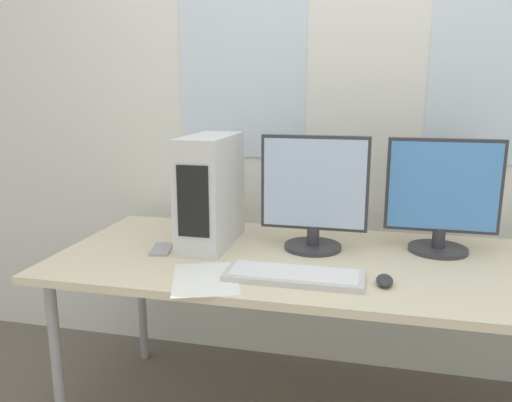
{
  "coord_description": "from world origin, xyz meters",
  "views": [
    {
      "loc": [
        0.04,
        -1.32,
        1.31
      ],
      "look_at": [
        -0.36,
        0.42,
        0.91
      ],
      "focal_mm": 35.0,
      "sensor_mm": 36.0,
      "label": 1
    }
  ],
  "objects": [
    {
      "name": "wall_back",
      "position": [
        0.0,
        0.97,
        1.35
      ],
      "size": [
        8.0,
        0.07,
        2.7
      ],
      "color": "silver",
      "rests_on": "ground_plane"
    },
    {
      "name": "desk",
      "position": [
        0.0,
        0.42,
        0.66
      ],
      "size": [
        2.19,
        0.84,
        0.71
      ],
      "color": "beige",
      "rests_on": "ground_plane"
    },
    {
      "name": "pc_tower",
      "position": [
        -0.56,
        0.5,
        0.92
      ],
      "size": [
        0.17,
        0.41,
        0.43
      ],
      "color": "silver",
      "rests_on": "desk"
    },
    {
      "name": "monitor_main",
      "position": [
        -0.16,
        0.52,
        0.92
      ],
      "size": [
        0.41,
        0.22,
        0.44
      ],
      "color": "#333338",
      "rests_on": "desk"
    },
    {
      "name": "monitor_right_near",
      "position": [
        0.31,
        0.6,
        0.92
      ],
      "size": [
        0.41,
        0.22,
        0.43
      ],
      "color": "#333338",
      "rests_on": "desk"
    },
    {
      "name": "keyboard",
      "position": [
        -0.18,
        0.2,
        0.72
      ],
      "size": [
        0.45,
        0.17,
        0.02
      ],
      "color": "silver",
      "rests_on": "desk"
    },
    {
      "name": "mouse",
      "position": [
        0.1,
        0.21,
        0.72
      ],
      "size": [
        0.05,
        0.1,
        0.03
      ],
      "color": "#2D2D2D",
      "rests_on": "desk"
    },
    {
      "name": "cell_phone",
      "position": [
        -0.72,
        0.37,
        0.71
      ],
      "size": [
        0.1,
        0.16,
        0.01
      ],
      "rotation": [
        0.0,
        0.0,
        0.23
      ],
      "color": "#99999E",
      "rests_on": "desk"
    },
    {
      "name": "paper_sheet_left",
      "position": [
        -0.46,
        0.13,
        0.71
      ],
      "size": [
        0.3,
        0.35,
        0.0
      ],
      "rotation": [
        0.0,
        0.0,
        0.34
      ],
      "color": "white",
      "rests_on": "desk"
    }
  ]
}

